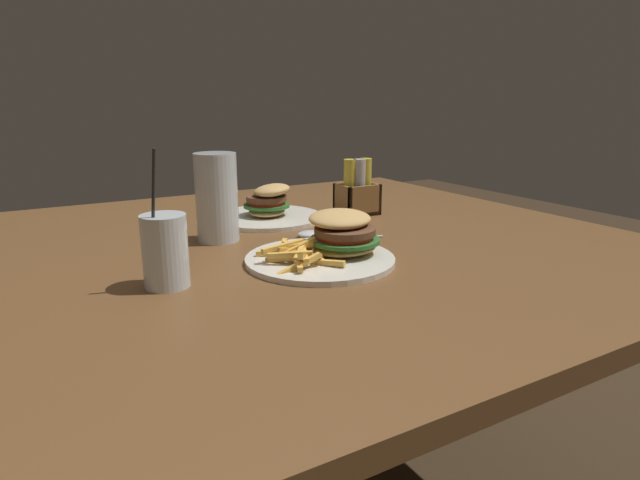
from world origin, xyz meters
TOP-DOWN VIEW (x-y plane):
  - dining_table at (0.00, 0.00)m, footprint 1.46×1.24m
  - meal_plate_near at (0.05, -0.15)m, footprint 0.27×0.27m
  - beer_glass at (-0.08, 0.08)m, footprint 0.08×0.08m
  - juice_glass at (-0.24, -0.14)m, footprint 0.07×0.07m
  - spoon at (0.10, 0.00)m, footprint 0.17×0.11m
  - meal_plate_far at (0.09, 0.20)m, footprint 0.26×0.26m
  - condiment_caddy at (0.31, 0.14)m, footprint 0.09×0.08m

SIDE VIEW (x-z plane):
  - dining_table at x=0.00m, z-range 0.24..0.94m
  - spoon at x=0.10m, z-range 0.70..0.72m
  - meal_plate_far at x=0.09m, z-range 0.68..0.77m
  - meal_plate_near at x=0.05m, z-range 0.68..0.77m
  - juice_glass at x=-0.24m, z-range 0.65..0.86m
  - condiment_caddy at x=0.31m, z-range 0.69..0.82m
  - beer_glass at x=-0.08m, z-range 0.70..0.87m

